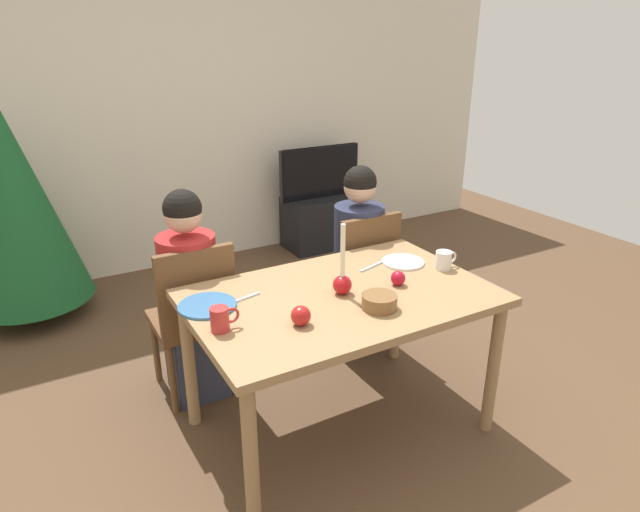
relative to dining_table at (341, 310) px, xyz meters
The scene contains 20 objects.
ground_plane 0.67m from the dining_table, ahead, with size 7.68×7.68×0.00m, color brown.
back_wall 2.68m from the dining_table, 90.00° to the left, with size 6.40×0.10×2.60m, color beige.
dining_table is the anchor object (origin of this frame).
chair_left 0.82m from the dining_table, 131.24° to the left, with size 0.40×0.40×0.90m.
chair_right 0.81m from the dining_table, 49.49° to the left, with size 0.40×0.40×0.90m.
person_left_child 0.84m from the dining_table, 129.76° to the left, with size 0.30×0.30×1.17m.
person_right_child 0.83m from the dining_table, 50.96° to the left, with size 0.30×0.30×1.17m.
tv_stand 2.63m from the dining_table, 62.61° to the left, with size 0.64×0.40×0.48m, color black.
tv 2.59m from the dining_table, 62.62° to the left, with size 0.79×0.05×0.46m.
christmas_tree 2.45m from the dining_table, 120.95° to the left, with size 0.83×0.83×1.64m.
candle_centerpiece 0.15m from the dining_table, 36.16° to the right, with size 0.09×0.09×0.34m.
plate_left 0.62m from the dining_table, 162.78° to the left, with size 0.26×0.26×0.01m, color teal.
plate_right 0.51m from the dining_table, 17.93° to the left, with size 0.22×0.22×0.01m, color white.
mug_left 0.62m from the dining_table, behind, with size 0.12×0.08×0.10m.
mug_right 0.63m from the dining_table, ahead, with size 0.13×0.08×0.09m.
fork_left 0.46m from the dining_table, 157.77° to the left, with size 0.18×0.01×0.01m, color silver.
fork_right 0.37m from the dining_table, 32.08° to the left, with size 0.18×0.01×0.01m, color silver.
bowl_walnuts 0.25m from the dining_table, 71.53° to the right, with size 0.16×0.16×0.06m, color brown.
apple_near_candle 0.37m from the dining_table, 150.88° to the right, with size 0.09×0.09×0.09m, color #B01C1B.
apple_by_left_plate 0.32m from the dining_table, 10.26° to the right, with size 0.07×0.07×0.07m, color #AD1022.
Camera 1 is at (-1.24, -1.97, 1.88)m, focal length 31.12 mm.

